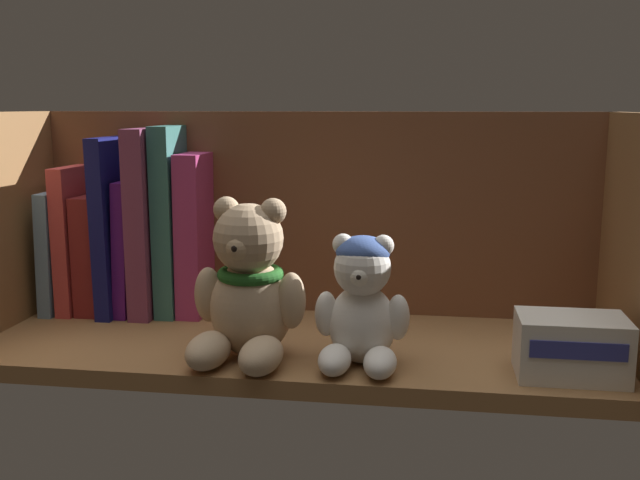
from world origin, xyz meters
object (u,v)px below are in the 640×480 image
object	(u,v)px
book_5	(153,220)
small_product_box	(571,347)
book_0	(67,248)
book_7	(197,233)
book_2	(102,251)
book_1	(81,237)
book_3	(120,224)
book_6	(174,220)
teddy_bear_larger	(248,291)
teddy_bear_smaller	(362,304)
book_4	(136,245)

from	to	relation	value
book_5	small_product_box	xyz separation A→B (cm)	(50.46, -17.41, -8.97)
book_0	small_product_box	xyz separation A→B (cm)	(62.92, -17.41, -4.88)
book_7	small_product_box	xyz separation A→B (cm)	(44.44, -17.41, -7.40)
book_2	book_1	bearing A→B (deg)	-180.00
small_product_box	book_1	bearing A→B (deg)	164.00
book_0	book_1	bearing A→B (deg)	0.00
book_0	book_3	size ratio (longest dim) A/B	0.69
book_1	book_7	world-z (taller)	book_7
book_6	book_1	bearing A→B (deg)	-180.00
book_3	teddy_bear_larger	bearing A→B (deg)	-37.74
book_5	book_6	size ratio (longest dim) A/B	0.99
teddy_bear_smaller	book_2	bearing A→B (deg)	155.12
book_0	teddy_bear_smaller	world-z (taller)	book_0
book_3	teddy_bear_larger	distance (cm)	27.65
teddy_bear_larger	small_product_box	xyz separation A→B (cm)	(33.48, -0.67, -4.33)
book_3	book_5	bearing A→B (deg)	0.00
book_5	book_1	bearing A→B (deg)	-180.00
book_1	book_4	xyz separation A→B (cm)	(7.76, 0.00, -0.85)
book_4	small_product_box	xyz separation A→B (cm)	(52.96, -17.41, -5.64)
book_7	small_product_box	distance (cm)	48.30
book_0	book_7	world-z (taller)	book_7
book_0	small_product_box	distance (cm)	65.46
book_0	small_product_box	bearing A→B (deg)	-15.47
book_1	book_2	world-z (taller)	book_1
book_3	book_6	size ratio (longest dim) A/B	0.94
small_product_box	book_3	bearing A→B (deg)	162.46
book_4	teddy_bear_larger	distance (cm)	25.72
book_2	teddy_bear_larger	size ratio (longest dim) A/B	0.89
teddy_bear_larger	small_product_box	distance (cm)	33.76
book_1	teddy_bear_smaller	xyz separation A→B (cm)	(39.51, -17.01, -3.03)
book_6	small_product_box	size ratio (longest dim) A/B	2.28
book_6	teddy_bear_smaller	distance (cm)	31.86
book_7	teddy_bear_smaller	world-z (taller)	book_7
teddy_bear_smaller	small_product_box	distance (cm)	21.50
book_0	book_2	bearing A→B (deg)	0.00
book_4	teddy_bear_smaller	xyz separation A→B (cm)	(31.74, -17.01, -2.18)
book_0	book_7	distance (cm)	18.64
book_7	teddy_bear_smaller	distance (cm)	29.06
small_product_box	book_2	bearing A→B (deg)	163.26
teddy_bear_smaller	book_5	bearing A→B (deg)	149.81
book_4	book_6	world-z (taller)	book_6
book_0	teddy_bear_larger	bearing A→B (deg)	-29.62
book_5	book_7	xyz separation A→B (cm)	(6.02, 0.00, -1.58)
book_1	book_4	distance (cm)	7.81
teddy_bear_smaller	small_product_box	world-z (taller)	teddy_bear_smaller
book_1	book_3	world-z (taller)	book_3
book_3	small_product_box	world-z (taller)	book_3
teddy_bear_smaller	book_6	bearing A→B (deg)	147.13
book_1	teddy_bear_smaller	world-z (taller)	book_1
book_0	teddy_bear_larger	distance (cm)	33.87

